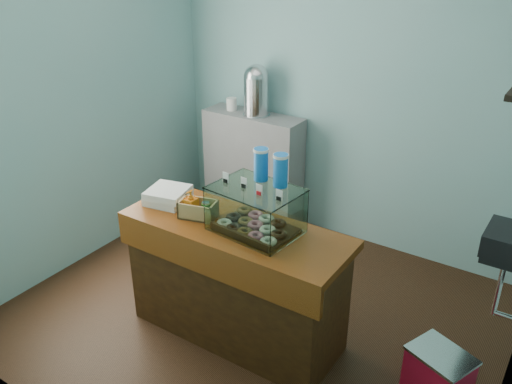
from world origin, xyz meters
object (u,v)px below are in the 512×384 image
Objects in this scene: counter at (236,281)px; display_case at (259,206)px; coffee_urn at (256,89)px; red_cooler at (438,374)px.

display_case reaches higher than counter.
coffee_urn is 2.90m from red_cooler.
display_case is 1.55m from red_cooler.
display_case is 1.23× the size of coffee_urn.
display_case reaches higher than red_cooler.
red_cooler is (1.40, 0.21, -0.29)m from counter.
coffee_urn reaches higher than counter.
red_cooler is at bearing -30.95° from coffee_urn.
display_case is at bearing -56.24° from coffee_urn.
display_case is (0.15, 0.06, 0.61)m from counter.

